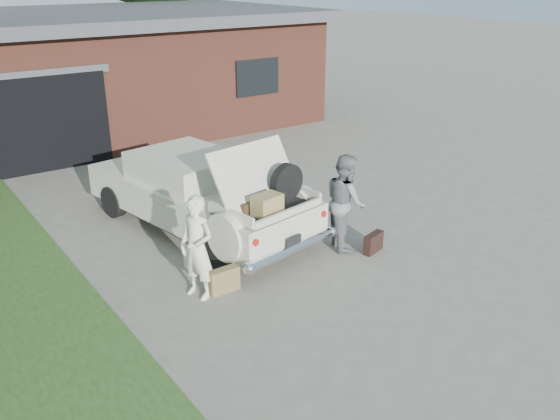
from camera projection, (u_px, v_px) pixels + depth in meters
ground at (304, 291)px, 8.76m from camera, size 90.00×90.00×0.00m
house at (91, 70)px, 17.29m from camera, size 12.80×7.80×3.30m
sedan at (199, 192)px, 10.63m from camera, size 2.61×5.00×1.84m
woman_left at (197, 248)px, 8.36m from camera, size 0.54×0.66×1.54m
woman_right at (345, 202)px, 9.89m from camera, size 0.86×0.96×1.63m
suitcase_left at (224, 280)px, 8.68m from camera, size 0.48×0.16×0.37m
suitcase_right at (373, 243)px, 9.92m from camera, size 0.45×0.25×0.33m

